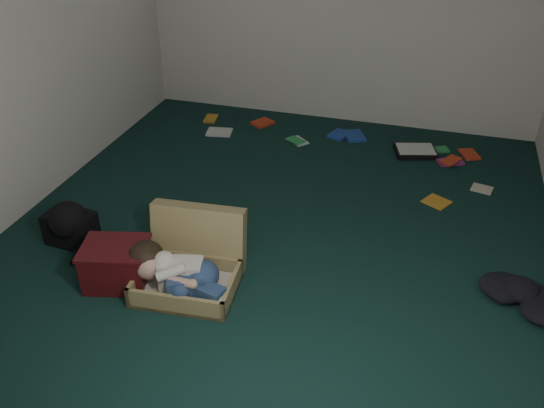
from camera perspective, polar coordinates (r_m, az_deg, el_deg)
The scene contains 10 objects.
floor at distance 4.34m, azimuth 0.57°, elevation -2.92°, with size 4.50×4.50×0.00m, color black.
wall_front at distance 1.93m, azimuth -18.25°, elevation -7.66°, with size 4.50×4.50×0.00m, color silver.
wall_left at distance 4.69m, azimuth -24.40°, elevation 14.63°, with size 4.50×4.50×0.00m, color silver.
suitcase at distance 3.85m, azimuth -7.96°, elevation -5.79°, with size 0.69×0.68×0.47m.
person at distance 3.73m, azimuth -9.44°, elevation -6.67°, with size 0.70×0.33×0.29m.
maroon_bin at distance 3.93m, azimuth -15.14°, elevation -5.80°, with size 0.49×0.43×0.29m.
backpack at distance 4.44m, azimuth -19.34°, elevation -2.14°, with size 0.43×0.34×0.26m, color black, non-canonical shape.
clothing_pile at distance 3.99m, azimuth 23.57°, elevation -8.45°, with size 0.45×0.36×0.14m, color black, non-canonical shape.
paper_tray at distance 5.64m, azimuth 14.03°, elevation 5.11°, with size 0.44×0.38×0.05m.
book_scatter at distance 5.63m, azimuth 8.54°, elevation 5.53°, with size 2.95×1.33×0.02m.
Camera 1 is at (0.98, -3.43, 2.48)m, focal length 38.00 mm.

